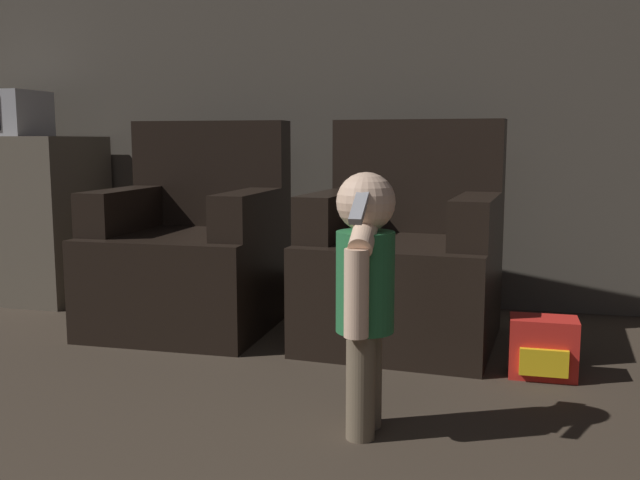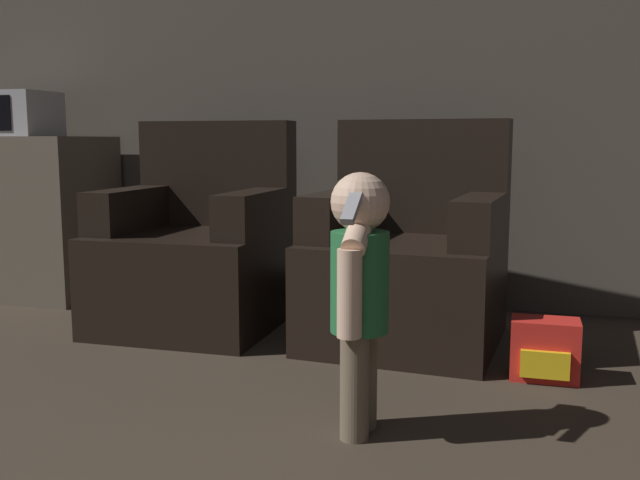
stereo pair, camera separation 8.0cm
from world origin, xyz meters
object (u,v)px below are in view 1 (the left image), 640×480
object	(u,v)px
armchair_right	(405,263)
toy_backpack	(543,348)
armchair_left	(192,254)
microwave	(1,114)
person_toddler	(365,282)

from	to	relation	value
armchair_right	toy_backpack	world-z (taller)	armchair_right
armchair_left	toy_backpack	distance (m)	1.67
armchair_right	microwave	world-z (taller)	microwave
armchair_left	armchair_right	xyz separation A→B (m)	(1.02, -0.00, 0.00)
armchair_right	toy_backpack	size ratio (longest dim) A/B	3.97
toy_backpack	microwave	size ratio (longest dim) A/B	0.54
armchair_right	toy_backpack	xyz separation A→B (m)	(0.58, -0.39, -0.23)
person_toddler	microwave	distance (m)	2.80
armchair_right	microwave	xyz separation A→B (m)	(-2.32, 0.36, 0.69)
person_toddler	toy_backpack	bearing A→B (deg)	143.13
armchair_left	person_toddler	xyz separation A→B (m)	(1.04, -1.07, 0.12)
person_toddler	microwave	bearing A→B (deg)	-118.86
armchair_left	armchair_right	bearing A→B (deg)	-0.34
armchair_left	person_toddler	world-z (taller)	armchair_left
armchair_right	person_toddler	world-z (taller)	armchair_right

